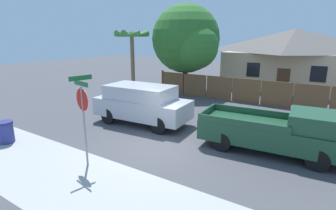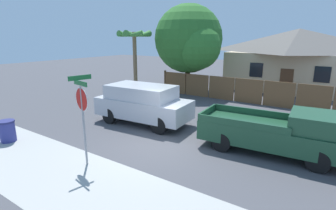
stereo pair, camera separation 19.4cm
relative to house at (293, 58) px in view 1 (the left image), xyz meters
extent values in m
plane|color=#47474C|center=(-2.26, -16.29, -2.55)|extent=(80.00, 80.00, 0.00)
cube|color=#A3A39E|center=(-2.26, -19.89, -2.54)|extent=(36.00, 3.20, 0.01)
cube|color=brown|center=(-7.30, -7.25, -1.75)|extent=(1.83, 0.06, 1.60)
cube|color=brown|center=(-5.40, -7.25, -1.75)|extent=(1.83, 0.06, 1.60)
cube|color=brown|center=(-3.50, -7.25, -1.75)|extent=(1.83, 0.06, 1.60)
cube|color=brown|center=(-1.60, -7.25, -1.75)|extent=(1.83, 0.06, 1.60)
cube|color=brown|center=(0.31, -7.25, -1.75)|extent=(1.83, 0.06, 1.60)
cube|color=brown|center=(2.21, -7.25, -1.75)|extent=(1.83, 0.06, 1.60)
cube|color=brown|center=(-8.25, -7.25, -1.70)|extent=(0.12, 0.12, 1.70)
cube|color=beige|center=(0.00, 0.00, -1.03)|extent=(9.94, 7.00, 3.04)
pyramid|color=#5B5651|center=(0.00, 0.00, 1.43)|extent=(10.73, 7.56, 1.88)
cube|color=black|center=(-2.24, -3.52, -0.79)|extent=(1.00, 0.04, 1.10)
cube|color=black|center=(2.24, -3.52, -0.79)|extent=(1.00, 0.04, 1.10)
cube|color=brown|center=(0.00, -3.52, -1.55)|extent=(0.90, 0.04, 2.00)
cylinder|color=brown|center=(-6.79, -6.23, -1.47)|extent=(0.40, 0.40, 2.16)
sphere|color=#2D6B28|center=(-6.79, -6.23, 1.56)|extent=(5.19, 5.19, 5.19)
sphere|color=#31732C|center=(-5.63, -6.88, 1.04)|extent=(3.37, 3.37, 3.37)
cylinder|color=brown|center=(-9.35, -9.54, -0.25)|extent=(0.28, 0.28, 4.60)
cone|color=#428438|center=(-8.54, -9.54, 1.83)|extent=(0.44, 1.52, 0.66)
cone|color=#428438|center=(-8.94, -8.84, 1.83)|extent=(1.54, 1.14, 0.66)
cone|color=#428438|center=(-9.75, -8.84, 1.83)|extent=(1.54, 1.14, 0.66)
cone|color=#428438|center=(-10.16, -9.54, 1.83)|extent=(0.44, 1.52, 0.66)
cone|color=#428438|center=(-9.75, -10.24, 1.83)|extent=(1.54, 1.14, 0.66)
cone|color=#428438|center=(-8.94, -10.24, 1.83)|extent=(1.54, 1.14, 0.66)
cube|color=#B7B7BC|center=(-4.62, -14.40, -1.72)|extent=(4.90, 2.37, 0.89)
cube|color=#B7B7BC|center=(-4.74, -14.41, -0.94)|extent=(3.46, 2.10, 0.67)
cube|color=black|center=(-3.16, -14.29, -0.94)|extent=(0.19, 1.78, 0.56)
cylinder|color=black|center=(-3.22, -13.39, -2.15)|extent=(0.80, 0.22, 0.80)
cylinder|color=black|center=(-3.08, -15.19, -2.15)|extent=(0.80, 0.22, 0.80)
cylinder|color=black|center=(-6.16, -13.61, -2.15)|extent=(0.80, 0.22, 0.80)
cylinder|color=black|center=(-6.03, -15.41, -2.15)|extent=(0.80, 0.22, 0.80)
cube|color=#1E472D|center=(1.52, -14.40, -1.82)|extent=(5.31, 2.30, 0.75)
cube|color=#1E472D|center=(2.94, -14.29, -1.13)|extent=(1.79, 1.88, 0.62)
cube|color=#1E472D|center=(0.58, -13.56, -1.31)|extent=(3.25, 0.32, 0.26)
cube|color=#1E472D|center=(0.72, -15.37, -1.31)|extent=(3.25, 0.32, 0.26)
cube|color=#1E472D|center=(-1.02, -14.59, -1.31)|extent=(0.22, 1.82, 0.26)
cylinder|color=black|center=(3.06, -13.44, -2.18)|extent=(0.74, 0.22, 0.74)
cylinder|color=black|center=(3.19, -15.13, -2.18)|extent=(0.74, 0.22, 0.74)
cylinder|color=black|center=(-0.14, -13.68, -2.18)|extent=(0.74, 0.22, 0.74)
cylinder|color=black|center=(-0.01, -15.37, -2.18)|extent=(0.74, 0.22, 0.74)
cylinder|color=gray|center=(-3.43, -18.94, -1.19)|extent=(0.07, 0.07, 2.72)
cylinder|color=red|center=(-3.43, -18.94, -0.25)|extent=(0.74, 0.18, 0.75)
cylinder|color=white|center=(-3.43, -18.95, -0.25)|extent=(0.78, 0.17, 0.79)
cube|color=#19602D|center=(-3.43, -18.94, 0.28)|extent=(0.85, 0.20, 0.15)
cube|color=#19602D|center=(-3.43, -18.94, 0.46)|extent=(0.18, 0.76, 0.15)
cylinder|color=navy|center=(-7.80, -19.45, -2.13)|extent=(0.61, 0.61, 0.83)
cylinder|color=navy|center=(-7.80, -19.45, -1.68)|extent=(0.65, 0.65, 0.08)
camera|label=1|loc=(3.35, -24.30, 1.71)|focal=28.00mm
camera|label=2|loc=(3.51, -24.20, 1.71)|focal=28.00mm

